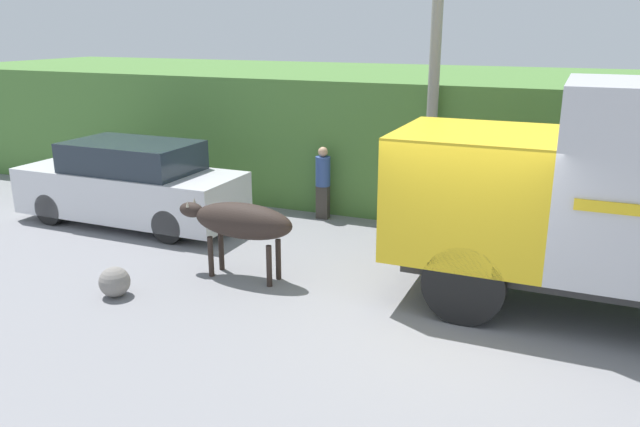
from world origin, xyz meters
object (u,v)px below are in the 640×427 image
(roadside_rock, at_px, (115,282))
(brown_cow, at_px, (241,222))
(utility_pole, at_px, (435,62))
(pedestrian_on_hill, at_px, (323,180))
(parked_suv, at_px, (131,185))

(roadside_rock, bearing_deg, brown_cow, 45.23)
(utility_pole, bearing_deg, brown_cow, -120.65)
(brown_cow, height_order, roadside_rock, brown_cow)
(brown_cow, relative_size, roadside_rock, 4.39)
(brown_cow, xyz_separation_m, pedestrian_on_hill, (-0.06, 3.56, -0.10))
(brown_cow, xyz_separation_m, utility_pole, (2.18, 3.67, 2.36))
(roadside_rock, bearing_deg, utility_pole, 54.84)
(parked_suv, xyz_separation_m, pedestrian_on_hill, (3.54, 1.87, 0.03))
(pedestrian_on_hill, height_order, roadside_rock, pedestrian_on_hill)
(pedestrian_on_hill, xyz_separation_m, utility_pole, (2.24, 0.12, 2.46))
(brown_cow, bearing_deg, pedestrian_on_hill, 98.10)
(parked_suv, height_order, pedestrian_on_hill, parked_suv)
(pedestrian_on_hill, bearing_deg, utility_pole, -177.17)
(brown_cow, distance_m, utility_pole, 4.88)
(parked_suv, bearing_deg, brown_cow, -22.48)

